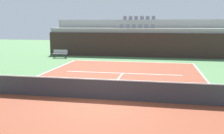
{
  "coord_description": "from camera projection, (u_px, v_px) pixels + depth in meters",
  "views": [
    {
      "loc": [
        2.55,
        -11.01,
        3.47
      ],
      "look_at": [
        0.08,
        2.0,
        1.2
      ],
      "focal_mm": 40.67,
      "sensor_mm": 36.0,
      "label": 1
    }
  ],
  "objects": [
    {
      "name": "ground_plane",
      "position": [
        102.0,
        100.0,
        11.71
      ],
      "size": [
        80.0,
        80.0,
        0.0
      ],
      "primitive_type": "plane",
      "color": "#477042"
    },
    {
      "name": "court_surface",
      "position": [
        102.0,
        100.0,
        11.71
      ],
      "size": [
        11.0,
        24.0,
        0.01
      ],
      "primitive_type": "cube",
      "color": "brown",
      "rests_on": "ground_plane"
    },
    {
      "name": "baseline_far",
      "position": [
        131.0,
        62.0,
        23.28
      ],
      "size": [
        11.0,
        0.1,
        0.0
      ],
      "primitive_type": "cube",
      "color": "white",
      "rests_on": "court_surface"
    },
    {
      "name": "service_line_far",
      "position": [
        123.0,
        73.0,
        17.91
      ],
      "size": [
        8.26,
        0.1,
        0.0
      ],
      "primitive_type": "cube",
      "color": "white",
      "rests_on": "court_surface"
    },
    {
      "name": "centre_service_line",
      "position": [
        115.0,
        84.0,
        14.81
      ],
      "size": [
        0.1,
        6.4,
        0.0
      ],
      "primitive_type": "cube",
      "color": "white",
      "rests_on": "court_surface"
    },
    {
      "name": "back_wall",
      "position": [
        135.0,
        45.0,
        26.57
      ],
      "size": [
        19.0,
        0.3,
        2.52
      ],
      "primitive_type": "cube",
      "color": "#33231E",
      "rests_on": "ground_plane"
    },
    {
      "name": "stands_tier_lower",
      "position": [
        137.0,
        42.0,
        27.83
      ],
      "size": [
        19.0,
        2.4,
        2.99
      ],
      "primitive_type": "cube",
      "color": "#9E9E99",
      "rests_on": "ground_plane"
    },
    {
      "name": "stands_tier_upper",
      "position": [
        139.0,
        36.0,
        30.08
      ],
      "size": [
        19.0,
        2.4,
        3.92
      ],
      "primitive_type": "cube",
      "color": "#9E9E99",
      "rests_on": "ground_plane"
    },
    {
      "name": "seating_row_lower",
      "position": [
        137.0,
        27.0,
        27.65
      ],
      "size": [
        3.8,
        0.44,
        0.44
      ],
      "color": "slate",
      "rests_on": "stands_tier_lower"
    },
    {
      "name": "seating_row_upper",
      "position": [
        139.0,
        19.0,
        29.82
      ],
      "size": [
        3.8,
        0.44,
        0.44
      ],
      "color": "slate",
      "rests_on": "stands_tier_upper"
    },
    {
      "name": "tennis_net",
      "position": [
        102.0,
        89.0,
        11.63
      ],
      "size": [
        11.08,
        0.08,
        1.07
      ],
      "color": "black",
      "rests_on": "court_surface"
    },
    {
      "name": "player_bench",
      "position": [
        60.0,
        53.0,
        25.76
      ],
      "size": [
        1.5,
        0.4,
        0.85
      ],
      "color": "#99999E",
      "rests_on": "ground_plane"
    }
  ]
}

